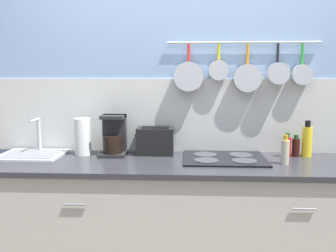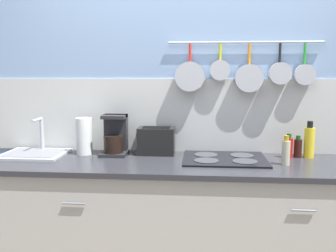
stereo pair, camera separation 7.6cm
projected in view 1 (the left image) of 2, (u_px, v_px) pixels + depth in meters
name	position (u px, v px, depth m)	size (l,w,h in m)	color
wall_back	(189.00, 103.00, 2.81)	(7.20, 0.15, 2.60)	#84A3CC
cabinet_base	(187.00, 230.00, 2.56)	(2.70, 0.63, 0.88)	#B7B2A8
countertop	(188.00, 164.00, 2.50)	(2.74, 0.66, 0.03)	#2D2D33
sink_basin	(33.00, 153.00, 2.68)	(0.44, 0.38, 0.26)	#B7BABF
paper_towel_roll	(83.00, 137.00, 2.69)	(0.12, 0.12, 0.27)	white
coffee_maker	(114.00, 138.00, 2.69)	(0.18, 0.20, 0.29)	#262628
toaster	(155.00, 141.00, 2.72)	(0.28, 0.17, 0.20)	black
cooktop	(224.00, 158.00, 2.57)	(0.56, 0.45, 0.01)	black
bottle_sesame_oil	(285.00, 151.00, 2.42)	(0.05, 0.05, 0.19)	#BFB799
bottle_cooking_wine	(287.00, 146.00, 2.63)	(0.06, 0.06, 0.17)	red
bottle_vinegar	(296.00, 147.00, 2.65)	(0.05, 0.05, 0.15)	#33140F
bottle_olive_oil	(307.00, 141.00, 2.63)	(0.07, 0.07, 0.26)	yellow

